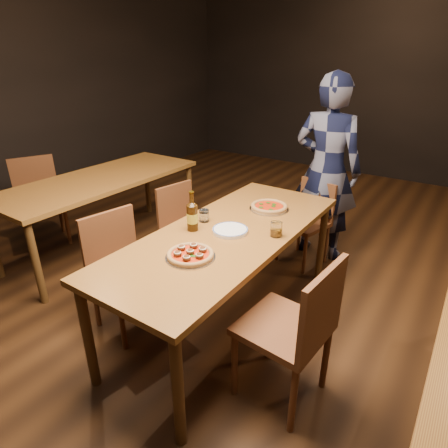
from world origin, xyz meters
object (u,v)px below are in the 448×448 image
Objects in this scene: chair_main_sw at (189,230)px; chair_end at (304,223)px; chair_main_e at (283,326)px; table_main at (228,240)px; table_left at (100,185)px; pizza_margherita at (269,207)px; pizza_meatball at (190,254)px; water_glass at (204,216)px; amber_glass at (276,229)px; plate_stack at (230,230)px; beer_bottle at (192,217)px; diner at (326,170)px; chair_nbr_left at (41,201)px; chair_main_nw at (127,273)px.

chair_main_sw reaches higher than chair_end.
table_main is at bearing -115.74° from chair_main_e.
pizza_margherita reaches higher than table_left.
pizza_meatball is (1.72, -0.72, 0.09)m from table_left.
chair_main_sw is 2.78× the size of pizza_margherita.
water_glass is (1.47, -0.26, 0.12)m from table_left.
amber_glass is at bearing 7.90° from water_glass.
plate_stack is 0.27m from beer_bottle.
pizza_margherita is at bearing 81.72° from diner.
beer_bottle reaches higher than table_left.
amber_glass is at bearing -56.50° from pizza_margherita.
pizza_meatball is at bearing -61.76° from water_glass.
chair_main_sw is 0.90× the size of chair_nbr_left.
table_main is 2.46× the size of chair_end.
chair_main_sw is 0.88× the size of chair_main_e.
chair_nbr_left reaches higher than plate_stack.
beer_bottle is at bearing -101.38° from chair_main_e.
chair_end is 3.04× the size of beer_bottle.
pizza_meatball reaches higher than table_main.
water_glass is at bearing -118.64° from chair_main_sw.
diner reaches higher than chair_main_nw.
chair_nbr_left reaches higher than pizza_meatball.
water_glass is (-0.02, 0.16, -0.05)m from beer_bottle.
chair_main_nw is at bearing 67.42° from diner.
chair_nbr_left is at bearing -179.39° from water_glass.
pizza_meatball is at bearing -87.65° from table_main.
chair_main_nw reaches higher than pizza_margherita.
diner is at bearing -36.94° from chair_nbr_left.
chair_main_e is at bearing -56.14° from chair_end.
beer_bottle reaches higher than table_main.
beer_bottle is (-0.29, -1.27, 0.44)m from chair_end.
diner is (0.71, 1.85, 0.42)m from chair_main_nw.
chair_main_e is at bearing -110.50° from chair_main_sw.
water_glass is at bearing 72.97° from diner.
table_main is 2.34m from chair_nbr_left.
chair_nbr_left is at bearing 27.82° from diner.
beer_bottle is at bearing -70.10° from chair_nbr_left.
chair_main_nw is 0.96× the size of chair_nbr_left.
pizza_margherita is at bearing -141.92° from chair_main_e.
chair_main_nw is at bearing -138.65° from beer_bottle.
pizza_meatball is (0.02, -0.42, 0.09)m from table_main.
pizza_meatball is at bearing -129.43° from chair_main_sw.
beer_bottle is at bearing 126.58° from pizza_meatball.
chair_main_sw is at bearing 149.83° from plate_stack.
chair_main_sw is 0.48× the size of diner.
chair_nbr_left is at bearing 176.29° from beer_bottle.
chair_end is 0.74m from pizza_margherita.
chair_main_nw is 2.96× the size of pizza_margherita.
plate_stack is at bearing 83.17° from diner.
table_left is 2.40× the size of chair_main_sw.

